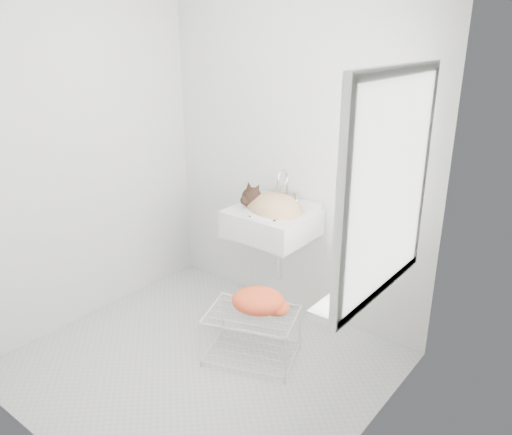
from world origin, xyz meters
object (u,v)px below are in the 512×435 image
Objects in this scene: wire_rack at (251,338)px; bottle_c at (376,271)px; bottle_a at (344,296)px; sink at (272,211)px; bottle_b at (358,286)px; cat at (272,206)px.

wire_rack is 1.06m from bottle_c.
bottle_a is 1.56× the size of bottle_c.
sink is 1.08m from bottle_c.
sink is 3.81× the size of bottle_c.
wire_rack is at bearing 169.66° from bottle_b.
sink reaches higher than bottle_b.
bottle_c is (0.99, -0.42, 0.00)m from sink.
bottle_b is at bearing -90.00° from bottle_c.
sink is at bearing 142.57° from bottle_a.
bottle_a is at bearing -34.00° from cat.
bottle_b is (0.98, -0.61, -0.04)m from cat.
bottle_a is (0.99, -0.76, 0.00)m from sink.
cat is 1.15m from bottle_b.
cat is at bearing 112.17° from wire_rack.
wire_rack is (0.19, -0.46, -0.74)m from cat.
sink is at bearing 157.08° from bottle_c.
wire_rack is 2.94× the size of bottle_b.
bottle_c reaches higher than wire_rack.
bottle_c is (0.00, 0.34, 0.00)m from bottle_a.
sink is 2.45× the size of bottle_a.
wire_rack is at bearing -64.65° from cat.
cat is at bearing 157.65° from bottle_c.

